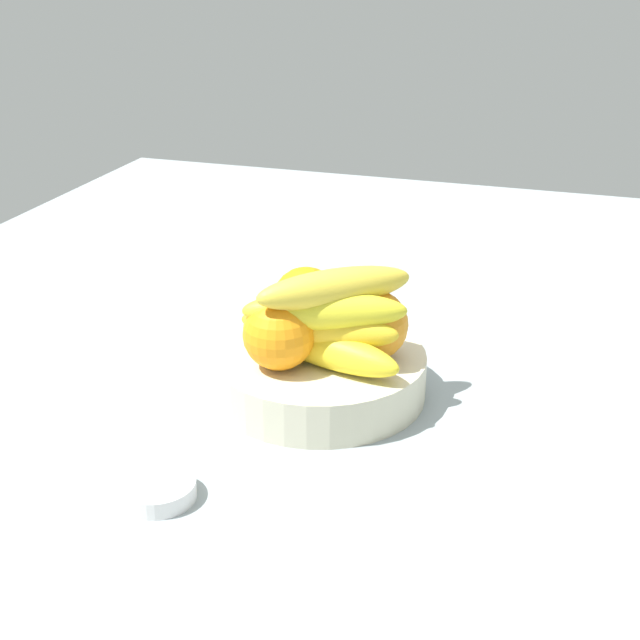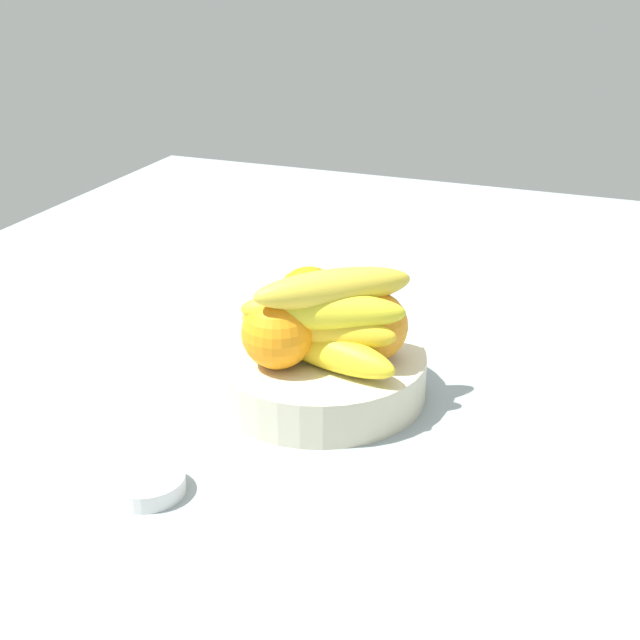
{
  "view_description": "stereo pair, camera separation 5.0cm",
  "coord_description": "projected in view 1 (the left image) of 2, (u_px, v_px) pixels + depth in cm",
  "views": [
    {
      "loc": [
        83.69,
        28.0,
        47.34
      ],
      "look_at": [
        1.85,
        1.68,
        8.95
      ],
      "focal_mm": 49.57,
      "sensor_mm": 36.0,
      "label": 1
    },
    {
      "loc": [
        82.01,
        32.75,
        47.34
      ],
      "look_at": [
        1.85,
        1.68,
        8.95
      ],
      "focal_mm": 49.57,
      "sensor_mm": 36.0,
      "label": 2
    }
  ],
  "objects": [
    {
      "name": "orange_center",
      "position": [
        373.0,
        325.0,
        0.93
      ],
      "size": [
        7.62,
        7.62,
        7.62
      ],
      "primitive_type": "sphere",
      "color": "orange",
      "rests_on": "fruit_bowl"
    },
    {
      "name": "banana_bunch",
      "position": [
        327.0,
        319.0,
        0.91
      ],
      "size": [
        13.96,
        18.5,
        10.6
      ],
      "color": "yellow",
      "rests_on": "fruit_bowl"
    },
    {
      "name": "fruit_bowl",
      "position": [
        320.0,
        374.0,
        0.97
      ],
      "size": [
        23.17,
        23.17,
        4.95
      ],
      "primitive_type": "cylinder",
      "color": "beige",
      "rests_on": "ground_plane"
    },
    {
      "name": "ground_plane",
      "position": [
        311.0,
        396.0,
        1.0
      ],
      "size": [
        180.0,
        140.0,
        3.0
      ],
      "primitive_type": "cube",
      "color": "#8A969A"
    },
    {
      "name": "orange_front_right",
      "position": [
        279.0,
        334.0,
        0.91
      ],
      "size": [
        7.62,
        7.62,
        7.62
      ],
      "primitive_type": "sphere",
      "color": "orange",
      "rests_on": "fruit_bowl"
    },
    {
      "name": "orange_front_left",
      "position": [
        306.0,
        300.0,
        1.0
      ],
      "size": [
        7.62,
        7.62,
        7.62
      ],
      "primitive_type": "sphere",
      "color": "orange",
      "rests_on": "fruit_bowl"
    },
    {
      "name": "jar_lid",
      "position": [
        158.0,
        490.0,
        0.8
      ],
      "size": [
        6.96,
        6.96,
        1.71
      ],
      "primitive_type": "cylinder",
      "color": "white",
      "rests_on": "ground_plane"
    }
  ]
}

